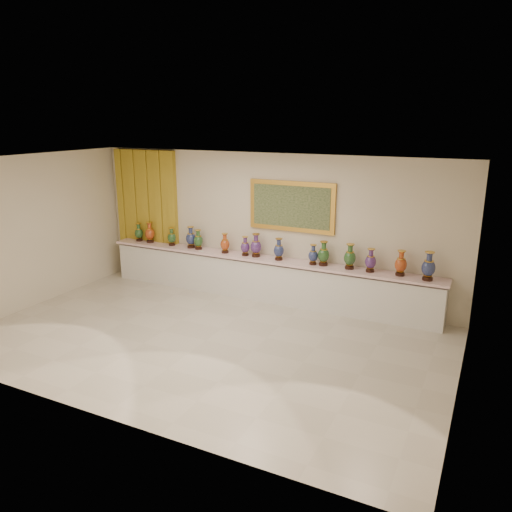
{
  "coord_description": "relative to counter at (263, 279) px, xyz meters",
  "views": [
    {
      "loc": [
        4.2,
        -6.64,
        3.68
      ],
      "look_at": [
        0.12,
        1.7,
        1.09
      ],
      "focal_mm": 35.0,
      "sensor_mm": 36.0,
      "label": 1
    }
  ],
  "objects": [
    {
      "name": "ground",
      "position": [
        0.0,
        -2.27,
        -0.44
      ],
      "size": [
        8.0,
        8.0,
        0.0
      ],
      "primitive_type": "plane",
      "color": "beige",
      "rests_on": "ground"
    },
    {
      "name": "room",
      "position": [
        -2.46,
        0.17,
        1.14
      ],
      "size": [
        8.0,
        8.0,
        8.0
      ],
      "color": "beige",
      "rests_on": "ground"
    },
    {
      "name": "counter",
      "position": [
        0.0,
        0.0,
        0.0
      ],
      "size": [
        7.28,
        0.48,
        0.9
      ],
      "color": "white",
      "rests_on": "ground"
    },
    {
      "name": "vase_0",
      "position": [
        -3.19,
        0.02,
        0.65
      ],
      "size": [
        0.25,
        0.25,
        0.42
      ],
      "rotation": [
        0.0,
        0.0,
        0.39
      ],
      "color": "black",
      "rests_on": "counter"
    },
    {
      "name": "vase_1",
      "position": [
        -2.87,
        0.01,
        0.68
      ],
      "size": [
        0.25,
        0.25,
        0.47
      ],
      "rotation": [
        0.0,
        0.0,
        -0.13
      ],
      "color": "black",
      "rests_on": "counter"
    },
    {
      "name": "vase_2",
      "position": [
        -2.26,
        0.0,
        0.64
      ],
      "size": [
        0.2,
        0.2,
        0.4
      ],
      "rotation": [
        0.0,
        0.0,
        0.09
      ],
      "color": "black",
      "rests_on": "counter"
    },
    {
      "name": "vase_3",
      "position": [
        -1.76,
        0.02,
        0.68
      ],
      "size": [
        0.27,
        0.27,
        0.48
      ],
      "rotation": [
        0.0,
        0.0,
        0.25
      ],
      "color": "black",
      "rests_on": "counter"
    },
    {
      "name": "vase_4",
      "position": [
        -1.54,
        -0.02,
        0.66
      ],
      "size": [
        0.25,
        0.25,
        0.43
      ],
      "rotation": [
        0.0,
        0.0,
        0.32
      ],
      "color": "black",
      "rests_on": "counter"
    },
    {
      "name": "vase_5",
      "position": [
        -0.88,
        -0.02,
        0.65
      ],
      "size": [
        0.23,
        0.23,
        0.42
      ],
      "rotation": [
        0.0,
        0.0,
        0.22
      ],
      "color": "black",
      "rests_on": "counter"
    },
    {
      "name": "vase_6",
      "position": [
        -0.4,
        -0.03,
        0.64
      ],
      "size": [
        0.22,
        0.22,
        0.4
      ],
      "rotation": [
        0.0,
        0.0,
        0.21
      ],
      "color": "black",
      "rests_on": "counter"
    },
    {
      "name": "vase_7",
      "position": [
        -0.15,
        -0.01,
        0.68
      ],
      "size": [
        0.27,
        0.27,
        0.48
      ],
      "rotation": [
        0.0,
        0.0,
        -0.22
      ],
      "color": "black",
      "rests_on": "counter"
    },
    {
      "name": "vase_8",
      "position": [
        0.36,
        -0.02,
        0.66
      ],
      "size": [
        0.25,
        0.25,
        0.45
      ],
      "rotation": [
        0.0,
        0.0,
        0.22
      ],
      "color": "black",
      "rests_on": "counter"
    },
    {
      "name": "vase_9",
      "position": [
        1.09,
        -0.03,
        0.64
      ],
      "size": [
        0.24,
        0.24,
        0.4
      ],
      "rotation": [
        0.0,
        0.0,
        -0.41
      ],
      "color": "black",
      "rests_on": "counter"
    },
    {
      "name": "vase_10",
      "position": [
        1.3,
        0.0,
        0.68
      ],
      "size": [
        0.23,
        0.23,
        0.48
      ],
      "rotation": [
        0.0,
        0.0,
        0.05
      ],
      "color": "black",
      "rests_on": "counter"
    },
    {
      "name": "vase_11",
      "position": [
        1.81,
        0.01,
        0.68
      ],
      "size": [
        0.29,
        0.29,
        0.49
      ],
      "rotation": [
        0.0,
        0.0,
        -0.37
      ],
      "color": "black",
      "rests_on": "counter"
    },
    {
      "name": "vase_12",
      "position": [
        2.21,
        -0.01,
        0.66
      ],
      "size": [
        0.24,
        0.24,
        0.44
      ],
      "rotation": [
        0.0,
        0.0,
        -0.18
      ],
      "color": "black",
      "rests_on": "counter"
    },
    {
      "name": "vase_13",
      "position": [
        2.76,
        0.01,
        0.67
      ],
      "size": [
        0.27,
        0.27,
        0.47
      ],
      "rotation": [
        0.0,
        0.0,
        0.31
      ],
      "color": "black",
      "rests_on": "counter"
    },
    {
      "name": "vase_14",
      "position": [
        3.24,
        -0.06,
        0.7
      ],
      "size": [
        0.25,
        0.25,
        0.52
      ],
      "rotation": [
        0.0,
        0.0,
        -0.04
      ],
      "color": "black",
      "rests_on": "counter"
    },
    {
      "name": "label_card",
      "position": [
        -1.39,
        -0.14,
        0.47
      ],
      "size": [
        0.1,
        0.06,
        0.0
      ],
      "primitive_type": "cube",
      "color": "white",
      "rests_on": "counter"
    }
  ]
}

